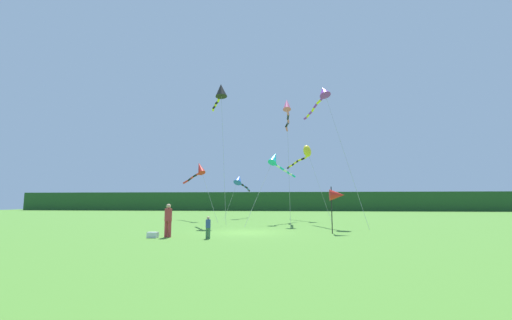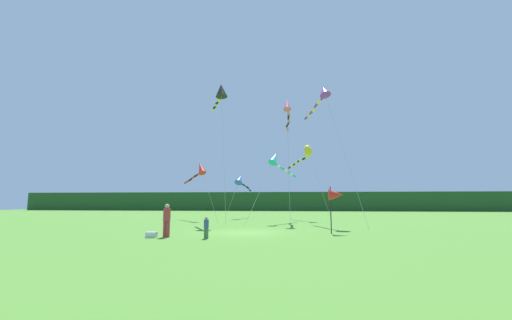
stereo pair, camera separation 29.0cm
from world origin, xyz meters
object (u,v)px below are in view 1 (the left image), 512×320
Objects in this scene: cooler_box at (153,235)px; kite_cyan at (276,160)px; person_adult at (168,219)px; kite_rainbow at (287,109)px; kite_purple at (322,95)px; person_child at (208,226)px; kite_red at (199,170)px; kite_black at (221,92)px; kite_yellow at (305,153)px; banner_flag_pole at (337,195)px; kite_blue at (239,180)px.

kite_cyan is at bearing 63.29° from cooler_box.
kite_rainbow is at bearing 62.23° from person_adult.
kite_purple reaches higher than kite_cyan.
person_child reaches higher than cooler_box.
kite_purple is 14.42m from kite_red.
kite_black is at bearing 83.06° from cooler_box.
kite_yellow is at bearing 60.20° from kite_cyan.
kite_rainbow is (1.06, 0.49, 5.02)m from kite_cyan.
kite_black is (-4.92, -1.64, 6.18)m from kite_cyan.
person_child is 13.84m from kite_cyan.
person_adult is at bearing -131.73° from kite_purple.
banner_flag_pole is 13.02m from kite_rainbow.
kite_blue is 5.70m from kite_red.
person_child is 16.96m from kite_rainbow.
kite_purple is at bearing -18.38° from kite_red.
kite_yellow is (-1.14, 14.18, 4.75)m from banner_flag_pole.
kite_cyan is (-4.10, 9.00, 3.35)m from banner_flag_pole.
cooler_box is at bearing -161.90° from banner_flag_pole.
kite_yellow is at bearing 11.06° from kite_red.
kite_cyan is at bearing 165.50° from kite_purple.
kite_blue reaches higher than person_child.
kite_blue is at bearing 87.46° from kite_black.
kite_cyan is at bearing 75.88° from person_child.
kite_yellow is (7.48, -2.17, 2.75)m from kite_blue.
kite_rainbow is at bearing 107.77° from banner_flag_pole.
kite_yellow reaches higher than person_child.
banner_flag_pole is 0.23× the size of kite_black.
kite_yellow is 0.69× the size of kite_rainbow.
kite_cyan reaches higher than kite_blue.
person_adult is 20.12m from kite_yellow.
kite_rainbow reaches higher than kite_blue.
kite_blue is 0.55× the size of kite_purple.
kite_blue is 14.08m from kite_purple.
kite_yellow is at bearing 67.90° from kite_rainbow.
banner_flag_pole is 18.59m from kite_blue.
banner_flag_pole is at bearing -62.18° from kite_blue.
kite_purple reaches higher than person_child.
person_adult is at bearing 168.54° from person_child.
person_adult reaches higher than person_child.
kite_red is 11.00m from kite_rainbow.
kite_rainbow is (-3.04, 9.49, 8.38)m from banner_flag_pole.
kite_black is (-9.02, 7.36, 9.53)m from banner_flag_pole.
person_adult is at bearing -93.35° from kite_black.
kite_rainbow is (6.59, 12.51, 9.69)m from person_adult.
kite_black is 11.46m from kite_yellow.
person_adult is 15.03m from kite_black.
kite_rainbow reaches higher than kite_cyan.
person_child is at bearing -11.46° from person_adult.
kite_black is at bearing -176.58° from kite_purple.
kite_blue is (-4.52, 7.34, -1.36)m from kite_cyan.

